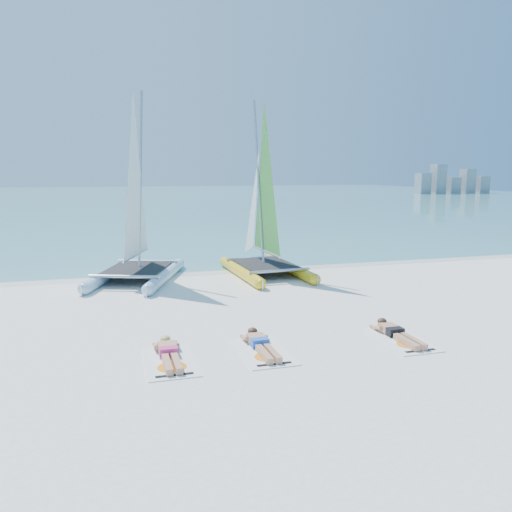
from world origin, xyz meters
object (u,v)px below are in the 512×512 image
(catamaran_yellow, at_px, (261,217))
(sunbather_b, at_px, (261,343))
(sunbather_a, at_px, (169,352))
(catamaran_blue, at_px, (136,222))
(towel_b, at_px, (263,351))
(towel_c, at_px, (400,340))
(towel_a, at_px, (170,361))
(sunbather_c, at_px, (396,332))

(catamaran_yellow, distance_m, sunbather_b, 8.42)
(sunbather_a, bearing_deg, catamaran_blue, 91.39)
(catamaran_blue, xyz_separation_m, sunbather_a, (0.19, -7.82, -1.90))
(towel_b, relative_size, towel_c, 1.00)
(towel_a, height_order, towel_b, same)
(catamaran_yellow, relative_size, sunbather_a, 3.79)
(towel_a, bearing_deg, catamaran_blue, 91.35)
(sunbather_b, xyz_separation_m, towel_c, (3.16, -0.34, -0.11))
(catamaran_blue, relative_size, towel_b, 3.66)
(sunbather_a, bearing_deg, towel_a, -90.00)
(towel_b, xyz_separation_m, towel_c, (3.16, -0.15, 0.00))
(catamaran_yellow, height_order, towel_a, catamaran_yellow)
(towel_b, bearing_deg, sunbather_a, 174.25)
(towel_a, height_order, sunbather_b, sunbather_b)
(sunbather_a, height_order, sunbather_b, same)
(towel_c, bearing_deg, sunbather_a, 176.15)
(catamaran_blue, height_order, catamaran_yellow, catamaran_blue)
(towel_b, bearing_deg, catamaran_blue, 104.82)
(catamaran_blue, height_order, towel_a, catamaran_blue)
(sunbather_a, distance_m, sunbather_b, 1.93)
(towel_a, distance_m, sunbather_c, 5.10)
(towel_a, relative_size, sunbather_c, 1.07)
(towel_a, xyz_separation_m, towel_b, (1.93, -0.00, 0.00))
(sunbather_c, bearing_deg, towel_c, -90.00)
(catamaran_yellow, height_order, sunbather_a, catamaran_yellow)
(towel_b, relative_size, sunbather_c, 1.07)
(towel_a, relative_size, sunbather_b, 1.07)
(sunbather_a, relative_size, sunbather_c, 1.00)
(catamaran_yellow, distance_m, sunbather_a, 9.15)
(sunbather_a, xyz_separation_m, towel_c, (5.10, -0.34, -0.11))
(sunbather_b, distance_m, sunbather_c, 3.17)
(catamaran_blue, relative_size, catamaran_yellow, 1.03)
(catamaran_blue, height_order, towel_c, catamaran_blue)
(sunbather_a, relative_size, towel_b, 0.93)
(catamaran_blue, bearing_deg, sunbather_c, -36.75)
(towel_b, bearing_deg, sunbather_b, 90.00)
(catamaran_yellow, bearing_deg, catamaran_blue, 177.09)
(catamaran_blue, distance_m, towel_c, 9.93)
(sunbather_a, bearing_deg, catamaran_yellow, 61.25)
(sunbather_b, xyz_separation_m, sunbather_c, (3.16, -0.15, 0.00))
(catamaran_blue, xyz_separation_m, catamaran_yellow, (4.49, 0.02, 0.04))
(catamaran_yellow, xyz_separation_m, sunbather_c, (0.80, -7.99, -1.94))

